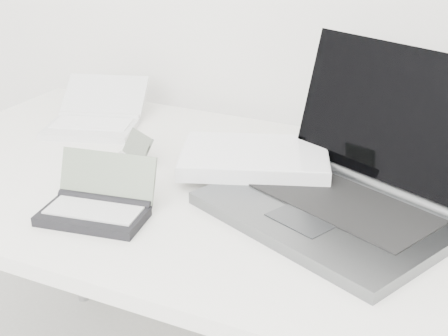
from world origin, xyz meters
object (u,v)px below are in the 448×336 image
at_px(netbook_open_white, 95,119).
at_px(palmtop_charcoal, 97,205).
at_px(laptop_large, 317,176).
at_px(desk, 246,211).

bearing_deg(netbook_open_white, palmtop_charcoal, -71.54).
bearing_deg(netbook_open_white, laptop_large, -31.25).
relative_size(laptop_large, netbook_open_white, 2.07).
height_order(laptop_large, palmtop_charcoal, laptop_large).
relative_size(netbook_open_white, palmtop_charcoal, 1.51).
bearing_deg(palmtop_charcoal, laptop_large, 26.02).
height_order(desk, netbook_open_white, netbook_open_white).
distance_m(netbook_open_white, palmtop_charcoal, 0.49).
bearing_deg(palmtop_charcoal, netbook_open_white, 117.30).
height_order(netbook_open_white, palmtop_charcoal, palmtop_charcoal).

